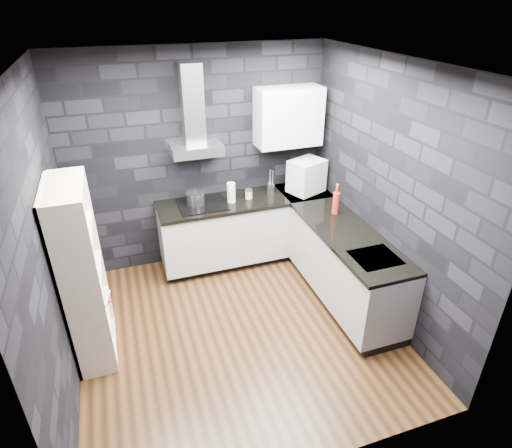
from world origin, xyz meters
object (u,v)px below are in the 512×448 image
utensil_crock (271,188)px  pot (196,198)px  bookshelf (82,275)px  storage_jar (249,194)px  fruit_bowl (82,276)px  glass_vase (231,193)px  red_bottle (336,203)px  appliance_garage (306,176)px

utensil_crock → pot: bearing=-179.4°
bookshelf → pot: bearing=44.5°
utensil_crock → storage_jar: bearing=-169.0°
bookshelf → fruit_bowl: 0.08m
storage_jar → bookshelf: 2.24m
glass_vase → red_bottle: size_ratio=0.96×
pot → glass_vase: glass_vase is taller
appliance_garage → bookshelf: (-2.72, -1.02, -0.22)m
glass_vase → appliance_garage: bearing=-1.9°
pot → fruit_bowl: 1.77m
pot → fruit_bowl: pot is taller
pot → bookshelf: 1.72m
appliance_garage → utensil_crock: bearing=142.4°
red_bottle → storage_jar: bearing=139.4°
storage_jar → appliance_garage: 0.78m
pot → red_bottle: bearing=-27.1°
red_bottle → fruit_bowl: size_ratio=1.25×
storage_jar → fruit_bowl: size_ratio=0.51×
glass_vase → red_bottle: bearing=-32.7°
glass_vase → appliance_garage: size_ratio=0.60×
appliance_garage → glass_vase: bearing=156.0°
storage_jar → red_bottle: size_ratio=0.41×
glass_vase → utensil_crock: bearing=9.2°
pot → utensil_crock: bearing=0.6°
pot → storage_jar: 0.67m
fruit_bowl → bookshelf: bearing=90.0°
storage_jar → fruit_bowl: 2.27m
appliance_garage → bookshelf: bookshelf is taller
red_bottle → fruit_bowl: 2.83m
storage_jar → fruit_bowl: (-1.96, -1.15, -0.02)m
red_bottle → utensil_crock: bearing=123.7°
storage_jar → red_bottle: (0.83, -0.71, 0.08)m
glass_vase → red_bottle: 1.27m
storage_jar → appliance_garage: appliance_garage is taller
appliance_garage → fruit_bowl: 2.93m
utensil_crock → fruit_bowl: 2.58m
fruit_bowl → utensil_crock: bearing=28.0°
utensil_crock → fruit_bowl: bearing=-152.0°
pot → red_bottle: (1.50, -0.77, 0.05)m
storage_jar → bookshelf: bearing=-151.2°
appliance_garage → red_bottle: appliance_garage is taller
glass_vase → fruit_bowl: glass_vase is taller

